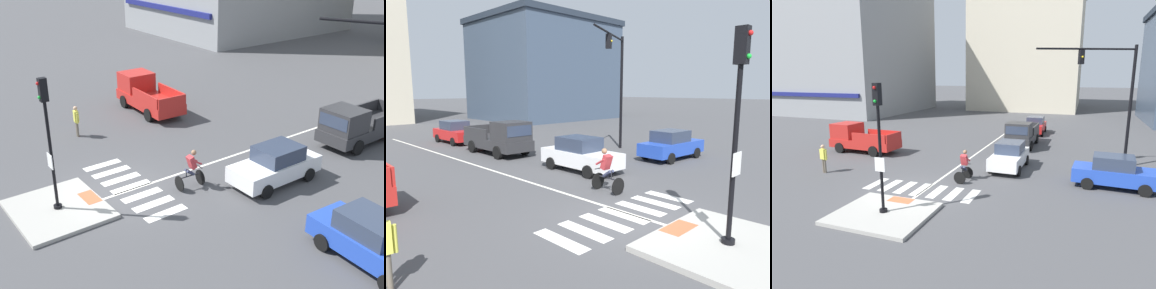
# 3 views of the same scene
# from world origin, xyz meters

# --- Properties ---
(ground_plane) EXTENTS (300.00, 300.00, 0.00)m
(ground_plane) POSITION_xyz_m (0.00, 0.00, 0.00)
(ground_plane) COLOR #474749
(traffic_island) EXTENTS (3.79, 3.36, 0.15)m
(traffic_island) POSITION_xyz_m (0.00, -2.67, 0.07)
(traffic_island) COLOR #A3A099
(traffic_island) RESTS_ON ground
(tactile_pad_front) EXTENTS (1.10, 0.60, 0.01)m
(tactile_pad_front) POSITION_xyz_m (0.00, -1.33, 0.15)
(tactile_pad_front) COLOR #DB5B38
(tactile_pad_front) RESTS_ON traffic_island
(signal_pole) EXTENTS (0.44, 0.38, 5.14)m
(signal_pole) POSITION_xyz_m (0.00, -2.67, 3.23)
(signal_pole) COLOR black
(signal_pole) RESTS_ON traffic_island
(crosswalk_stripe_a) EXTENTS (0.44, 1.80, 0.01)m
(crosswalk_stripe_a) POSITION_xyz_m (-2.63, 0.56, 0.00)
(crosswalk_stripe_a) COLOR silver
(crosswalk_stripe_a) RESTS_ON ground
(crosswalk_stripe_b) EXTENTS (0.44, 1.80, 0.01)m
(crosswalk_stripe_b) POSITION_xyz_m (-1.76, 0.56, 0.00)
(crosswalk_stripe_b) COLOR silver
(crosswalk_stripe_b) RESTS_ON ground
(crosswalk_stripe_c) EXTENTS (0.44, 1.80, 0.01)m
(crosswalk_stripe_c) POSITION_xyz_m (-0.88, 0.56, 0.00)
(crosswalk_stripe_c) COLOR silver
(crosswalk_stripe_c) RESTS_ON ground
(crosswalk_stripe_d) EXTENTS (0.44, 1.80, 0.01)m
(crosswalk_stripe_d) POSITION_xyz_m (0.00, 0.56, 0.00)
(crosswalk_stripe_d) COLOR silver
(crosswalk_stripe_d) RESTS_ON ground
(crosswalk_stripe_e) EXTENTS (0.44, 1.80, 0.01)m
(crosswalk_stripe_e) POSITION_xyz_m (0.88, 0.56, 0.00)
(crosswalk_stripe_e) COLOR silver
(crosswalk_stripe_e) RESTS_ON ground
(crosswalk_stripe_f) EXTENTS (0.44, 1.80, 0.01)m
(crosswalk_stripe_f) POSITION_xyz_m (1.76, 0.56, 0.00)
(crosswalk_stripe_f) COLOR silver
(crosswalk_stripe_f) RESTS_ON ground
(crosswalk_stripe_g) EXTENTS (0.44, 1.80, 0.01)m
(crosswalk_stripe_g) POSITION_xyz_m (2.63, 0.56, 0.00)
(crosswalk_stripe_g) COLOR silver
(crosswalk_stripe_g) RESTS_ON ground
(lane_centre_line) EXTENTS (0.14, 28.00, 0.01)m
(lane_centre_line) POSITION_xyz_m (0.22, 10.00, 0.00)
(lane_centre_line) COLOR silver
(lane_centre_line) RESTS_ON ground
(traffic_light_mast) EXTENTS (5.44, 2.61, 7.28)m
(traffic_light_mast) POSITION_xyz_m (8.86, 8.11, 4.80)
(traffic_light_mast) COLOR black
(traffic_light_mast) RESTS_ON ground
(building_corner_right) EXTENTS (17.37, 20.41, 21.79)m
(building_corner_right) POSITION_xyz_m (-26.07, 29.83, 10.91)
(building_corner_right) COLOR gray
(building_corner_right) RESTS_ON ground
(building_far_block) EXTENTS (17.14, 20.51, 19.97)m
(building_far_block) POSITION_xyz_m (-2.23, 45.77, 10.00)
(building_far_block) COLOR beige
(building_far_block) RESTS_ON ground
(car_white_eastbound_mid) EXTENTS (1.86, 4.11, 1.64)m
(car_white_eastbound_mid) POSITION_xyz_m (3.29, 5.77, 0.81)
(car_white_eastbound_mid) COLOR white
(car_white_eastbound_mid) RESTS_ON ground
(car_red_eastbound_distant) EXTENTS (1.87, 4.11, 1.64)m
(car_red_eastbound_distant) POSITION_xyz_m (2.96, 18.56, 0.81)
(car_red_eastbound_distant) COLOR red
(car_red_eastbound_distant) RESTS_ON ground
(car_blue_cross_right) EXTENTS (4.19, 2.03, 1.64)m
(car_blue_cross_right) POSITION_xyz_m (9.00, 4.23, 0.81)
(car_blue_cross_right) COLOR #2347B7
(car_blue_cross_right) RESTS_ON ground
(pickup_truck_red_cross_left) EXTENTS (5.16, 2.19, 2.08)m
(pickup_truck_red_cross_left) POSITION_xyz_m (-8.08, 6.34, 0.98)
(pickup_truck_red_cross_left) COLOR red
(pickup_truck_red_cross_left) RESTS_ON ground
(pickup_truck_charcoal_eastbound_far) EXTENTS (2.09, 5.12, 2.08)m
(pickup_truck_charcoal_eastbound_far) POSITION_xyz_m (2.82, 12.10, 0.98)
(pickup_truck_charcoal_eastbound_far) COLOR #2D2D30
(pickup_truck_charcoal_eastbound_far) RESTS_ON ground
(cyclist) EXTENTS (0.71, 1.12, 1.68)m
(cyclist) POSITION_xyz_m (1.53, 2.60, 0.87)
(cyclist) COLOR black
(cyclist) RESTS_ON ground
(pedestrian_at_curb_left) EXTENTS (0.54, 0.28, 1.67)m
(pedestrian_at_curb_left) POSITION_xyz_m (-6.60, 1.16, 0.98)
(pedestrian_at_curb_left) COLOR #6B6051
(pedestrian_at_curb_left) RESTS_ON ground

